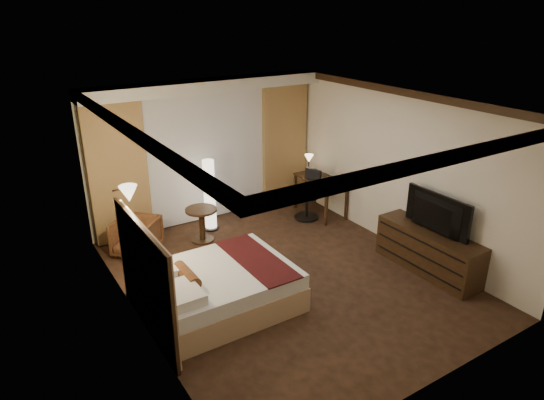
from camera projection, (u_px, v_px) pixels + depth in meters
floor at (286, 277)px, 7.49m from camera, size 4.50×5.50×0.01m
ceiling at (288, 102)px, 6.48m from camera, size 4.50×5.50×0.01m
back_wall at (205, 151)px, 9.14m from camera, size 4.50×0.02×2.70m
left_wall at (133, 232)px, 5.87m from camera, size 0.02×5.50×2.70m
right_wall at (398, 169)px, 8.11m from camera, size 0.02×5.50×2.70m
crown_molding at (288, 107)px, 6.50m from camera, size 4.50×5.50×0.12m
soffit at (208, 85)px, 8.48m from camera, size 4.50×0.50×0.20m
curtain_sheer at (207, 157)px, 9.11m from camera, size 2.48×0.04×2.45m
curtain_left_drape at (118, 174)px, 8.22m from camera, size 1.00×0.14×2.45m
curtain_right_drape at (284, 145)px, 9.91m from camera, size 1.00×0.14×2.45m
wall_sconce at (129, 194)px, 6.33m from camera, size 0.24×0.24×0.24m
bed at (220, 288)px, 6.66m from camera, size 1.97×1.54×0.58m
headboard at (146, 280)px, 6.00m from camera, size 0.12×1.84×1.50m
armchair at (136, 235)px, 8.09m from camera, size 0.91×0.91×0.69m
side_table at (202, 225)px, 8.55m from camera, size 0.56×0.56×0.61m
floor_lamp at (210, 195)px, 8.85m from camera, size 0.29×0.29×1.36m
desk at (320, 196)px, 9.64m from camera, size 0.55×1.12×0.75m
desk_lamp at (309, 165)px, 9.75m from camera, size 0.18×0.18×0.34m
office_chair at (307, 195)px, 9.37m from camera, size 0.58×0.58×0.98m
dresser at (428, 251)px, 7.57m from camera, size 0.50×1.76×0.68m
television at (432, 211)px, 7.30m from camera, size 0.69×1.18×0.15m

